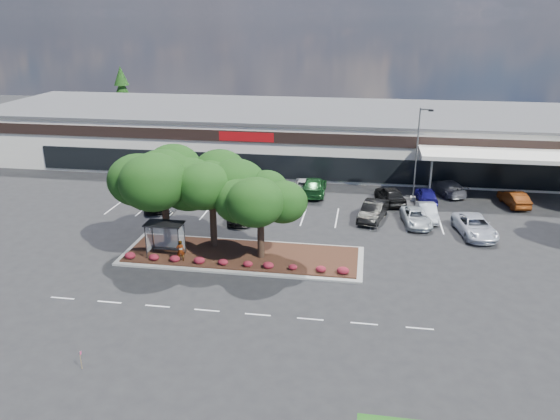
# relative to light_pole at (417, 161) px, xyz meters

# --- Properties ---
(ground) EXTENTS (160.00, 160.00, 0.00)m
(ground) POSITION_rel_light_pole_xyz_m (-11.62, -19.51, -3.99)
(ground) COLOR black
(ground) RESTS_ON ground
(retail_store) EXTENTS (80.40, 25.20, 6.25)m
(retail_store) POSITION_rel_light_pole_xyz_m (-11.56, 14.40, -0.83)
(retail_store) COLOR silver
(retail_store) RESTS_ON ground
(landscape_island) EXTENTS (18.00, 6.00, 0.26)m
(landscape_island) POSITION_rel_light_pole_xyz_m (-13.62, -15.51, -3.86)
(landscape_island) COLOR gray
(landscape_island) RESTS_ON ground
(lane_markings) EXTENTS (33.12, 20.06, 0.01)m
(lane_markings) POSITION_rel_light_pole_xyz_m (-11.76, -9.09, -3.98)
(lane_markings) COLOR silver
(lane_markings) RESTS_ON ground
(shrub_row) EXTENTS (17.00, 0.80, 0.50)m
(shrub_row) POSITION_rel_light_pole_xyz_m (-13.62, -17.61, -3.48)
(shrub_row) COLOR maroon
(shrub_row) RESTS_ON landscape_island
(bus_shelter) EXTENTS (2.75, 1.55, 2.59)m
(bus_shelter) POSITION_rel_light_pole_xyz_m (-19.12, -16.56, -1.68)
(bus_shelter) COLOR black
(bus_shelter) RESTS_ON landscape_island
(island_tree_west) EXTENTS (7.20, 7.20, 7.89)m
(island_tree_west) POSITION_rel_light_pole_xyz_m (-19.62, -15.01, 0.22)
(island_tree_west) COLOR #10350C
(island_tree_west) RESTS_ON landscape_island
(island_tree_mid) EXTENTS (6.60, 6.60, 7.32)m
(island_tree_mid) POSITION_rel_light_pole_xyz_m (-16.12, -14.31, -0.07)
(island_tree_mid) COLOR #10350C
(island_tree_mid) RESTS_ON landscape_island
(island_tree_east) EXTENTS (5.80, 5.80, 6.50)m
(island_tree_east) POSITION_rel_light_pole_xyz_m (-12.12, -15.81, -0.48)
(island_tree_east) COLOR #10350C
(island_tree_east) RESTS_ON landscape_island
(conifer_north_west) EXTENTS (4.40, 4.40, 10.00)m
(conifer_north_west) POSITION_rel_light_pole_xyz_m (-41.62, 26.49, 1.01)
(conifer_north_west) COLOR #10350C
(conifer_north_west) RESTS_ON ground
(person_waiting) EXTENTS (0.68, 0.56, 1.59)m
(person_waiting) POSITION_rel_light_pole_xyz_m (-17.76, -17.38, -2.93)
(person_waiting) COLOR #594C47
(person_waiting) RESTS_ON landscape_island
(light_pole) EXTENTS (1.43, 0.50, 9.05)m
(light_pole) POSITION_rel_light_pole_xyz_m (0.00, 0.00, 0.00)
(light_pole) COLOR gray
(light_pole) RESTS_ON ground
(survey_stake) EXTENTS (0.07, 0.14, 1.05)m
(survey_stake) POSITION_rel_light_pole_xyz_m (-18.69, -30.21, -3.31)
(survey_stake) COLOR #97794F
(survey_stake) RESTS_ON ground
(car_0) EXTENTS (1.76, 4.93, 1.62)m
(car_0) POSITION_rel_light_pole_xyz_m (-22.82, -5.45, -3.18)
(car_0) COLOR #57595E
(car_0) RESTS_ON ground
(car_1) EXTENTS (3.92, 5.38, 1.70)m
(car_1) POSITION_rel_light_pole_xyz_m (-24.27, -6.04, -3.14)
(car_1) COLOR black
(car_1) RESTS_ON ground
(car_2) EXTENTS (3.49, 4.97, 1.57)m
(car_2) POSITION_rel_light_pole_xyz_m (-15.03, -5.76, -3.20)
(car_2) COLOR navy
(car_2) RESTS_ON ground
(car_3) EXTENTS (2.84, 5.50, 1.53)m
(car_3) POSITION_rel_light_pole_xyz_m (-15.53, -7.63, -3.23)
(car_3) COLOR black
(car_3) RESTS_ON ground
(car_5) EXTENTS (2.88, 5.31, 1.66)m
(car_5) POSITION_rel_light_pole_xyz_m (-3.96, -5.99, -3.16)
(car_5) COLOR black
(car_5) RESTS_ON ground
(car_6) EXTENTS (2.75, 5.00, 1.33)m
(car_6) POSITION_rel_light_pole_xyz_m (-0.27, -6.58, -3.32)
(car_6) COLOR #B1B9BD
(car_6) RESTS_ON ground
(car_7) EXTENTS (1.80, 4.32, 1.39)m
(car_7) POSITION_rel_light_pole_xyz_m (0.77, -5.13, -3.29)
(car_7) COLOR #A4AAB0
(car_7) RESTS_ON ground
(car_8) EXTENTS (3.41, 5.88, 1.54)m
(car_8) POSITION_rel_light_pole_xyz_m (4.30, -8.22, -3.22)
(car_8) COLOR silver
(car_8) RESTS_ON ground
(car_9) EXTENTS (3.09, 5.87, 1.58)m
(car_9) POSITION_rel_light_pole_xyz_m (-20.86, 0.59, -3.20)
(car_9) COLOR maroon
(car_9) RESTS_ON ground
(car_10) EXTENTS (3.94, 5.90, 1.59)m
(car_10) POSITION_rel_light_pole_xyz_m (-17.31, 2.28, -3.19)
(car_10) COLOR black
(car_10) RESTS_ON ground
(car_11) EXTENTS (2.09, 4.87, 1.40)m
(car_11) POSITION_rel_light_pole_xyz_m (-15.73, 0.53, -3.29)
(car_11) COLOR #525259
(car_11) RESTS_ON ground
(car_12) EXTENTS (2.49, 5.88, 1.69)m
(car_12) POSITION_rel_light_pole_xyz_m (-9.86, 0.47, -3.14)
(car_12) COLOR #14431C
(car_12) RESTS_ON ground
(car_13) EXTENTS (2.39, 4.95, 1.36)m
(car_13) POSITION_rel_light_pole_xyz_m (-10.89, 1.24, -3.31)
(car_13) COLOR silver
(car_13) RESTS_ON ground
(car_14) EXTENTS (3.30, 5.19, 1.65)m
(car_14) POSITION_rel_light_pole_xyz_m (-2.34, -1.10, -3.17)
(car_14) COLOR black
(car_14) RESTS_ON ground
(car_15) EXTENTS (2.08, 4.50, 1.49)m
(car_15) POSITION_rel_light_pole_xyz_m (1.10, -0.36, -3.24)
(car_15) COLOR navy
(car_15) RESTS_ON ground
(car_16) EXTENTS (3.80, 5.47, 1.47)m
(car_16) POSITION_rel_light_pole_xyz_m (3.43, 2.55, -3.25)
(car_16) COLOR slate
(car_16) RESTS_ON ground
(car_17) EXTENTS (2.32, 4.64, 1.46)m
(car_17) POSITION_rel_light_pole_xyz_m (9.23, -0.07, -3.26)
(car_17) COLOR #692B0B
(car_17) RESTS_ON ground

